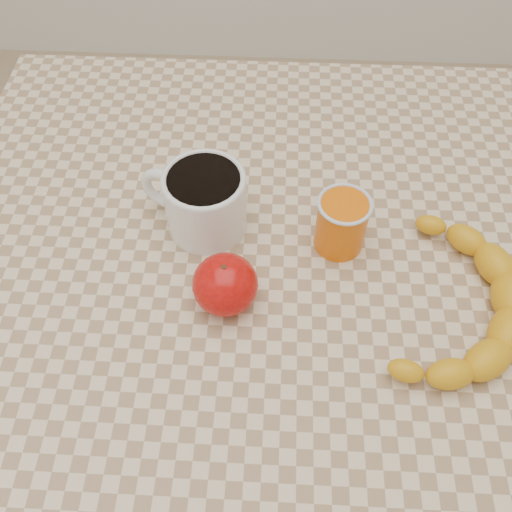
{
  "coord_description": "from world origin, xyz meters",
  "views": [
    {
      "loc": [
        0.02,
        -0.39,
        1.3
      ],
      "look_at": [
        0.0,
        0.0,
        0.77
      ],
      "focal_mm": 40.0,
      "sensor_mm": 36.0,
      "label": 1
    }
  ],
  "objects_px": {
    "orange_juice_glass": "(342,223)",
    "apple": "(225,284)",
    "coffee_mug": "(203,199)",
    "banana": "(457,303)",
    "table": "(256,304)"
  },
  "relations": [
    {
      "from": "table",
      "to": "banana",
      "type": "distance_m",
      "value": 0.25
    },
    {
      "from": "table",
      "to": "orange_juice_glass",
      "type": "xyz_separation_m",
      "value": [
        0.1,
        0.04,
        0.12
      ]
    },
    {
      "from": "coffee_mug",
      "to": "apple",
      "type": "relative_size",
      "value": 1.87
    },
    {
      "from": "apple",
      "to": "banana",
      "type": "height_order",
      "value": "apple"
    },
    {
      "from": "table",
      "to": "orange_juice_glass",
      "type": "height_order",
      "value": "orange_juice_glass"
    },
    {
      "from": "apple",
      "to": "coffee_mug",
      "type": "bearing_deg",
      "value": 107.14
    },
    {
      "from": "banana",
      "to": "apple",
      "type": "bearing_deg",
      "value": -156.37
    },
    {
      "from": "table",
      "to": "banana",
      "type": "bearing_deg",
      "value": -13.77
    },
    {
      "from": "banana",
      "to": "orange_juice_glass",
      "type": "bearing_deg",
      "value": 167.56
    },
    {
      "from": "table",
      "to": "apple",
      "type": "xyz_separation_m",
      "value": [
        -0.03,
        -0.05,
        0.12
      ]
    },
    {
      "from": "coffee_mug",
      "to": "table",
      "type": "bearing_deg",
      "value": -43.39
    },
    {
      "from": "coffee_mug",
      "to": "banana",
      "type": "xyz_separation_m",
      "value": [
        0.29,
        -0.12,
        -0.02
      ]
    },
    {
      "from": "orange_juice_glass",
      "to": "banana",
      "type": "distance_m",
      "value": 0.16
    },
    {
      "from": "table",
      "to": "coffee_mug",
      "type": "distance_m",
      "value": 0.16
    },
    {
      "from": "orange_juice_glass",
      "to": "apple",
      "type": "xyz_separation_m",
      "value": [
        -0.13,
        -0.09,
        -0.0
      ]
    }
  ]
}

